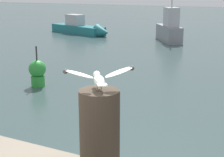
% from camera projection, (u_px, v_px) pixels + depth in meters
% --- Properties ---
extents(mooring_post, '(0.37, 0.37, 0.83)m').
position_uv_depth(mooring_post, '(100.00, 134.00, 3.16)').
color(mooring_post, '#382D23').
rests_on(mooring_post, harbor_quay).
extents(seagull, '(0.55, 0.47, 0.21)m').
position_uv_depth(seagull, '(99.00, 78.00, 3.03)').
color(seagull, tan).
rests_on(seagull, mooring_post).
extents(boat_teal, '(5.48, 2.68, 1.51)m').
position_uv_depth(boat_teal, '(82.00, 28.00, 24.11)').
color(boat_teal, '#1E7075').
rests_on(boat_teal, ground_plane).
extents(boat_grey, '(2.62, 3.31, 3.84)m').
position_uv_depth(boat_grey, '(168.00, 29.00, 20.90)').
color(boat_grey, gray).
rests_on(boat_grey, ground_plane).
extents(channel_buoy, '(0.56, 0.56, 1.33)m').
position_uv_depth(channel_buoy, '(38.00, 72.00, 11.20)').
color(channel_buoy, green).
rests_on(channel_buoy, ground_plane).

